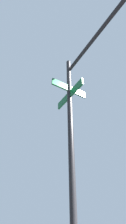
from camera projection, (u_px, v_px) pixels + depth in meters
traffic_signal_near at (110, 64)px, 2.83m from camera, size 3.14×2.12×5.57m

